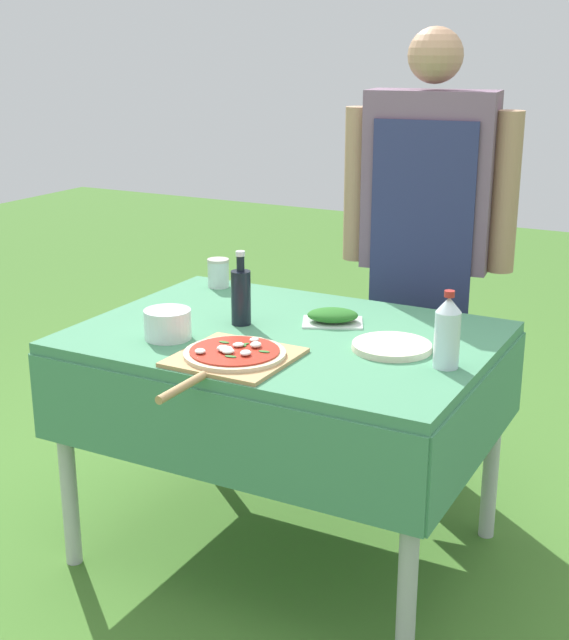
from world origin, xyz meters
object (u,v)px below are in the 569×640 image
at_px(plate_stack, 392,346).
at_px(sauce_jar, 218,275).
at_px(prep_table, 286,361).
at_px(herb_container, 333,316).
at_px(person_cook, 427,226).
at_px(water_bottle, 447,332).
at_px(pizza_on_peel, 233,356).
at_px(mixing_tub, 168,324).
at_px(oil_bottle, 241,296).

bearing_deg(plate_stack, sauce_jar, 156.57).
distance_m(prep_table, herb_container, 0.22).
xyz_separation_m(prep_table, plate_stack, (0.36, 0.00, 0.11)).
bearing_deg(prep_table, sauce_jar, 142.74).
relative_size(person_cook, water_bottle, 7.64).
height_order(person_cook, water_bottle, person_cook).
bearing_deg(plate_stack, prep_table, -179.74).
bearing_deg(pizza_on_peel, herb_container, 77.82).
bearing_deg(herb_container, pizza_on_peel, -102.62).
bearing_deg(herb_container, mixing_tub, -135.33).
height_order(person_cook, sauce_jar, person_cook).
distance_m(person_cook, oil_bottle, 0.84).
bearing_deg(mixing_tub, oil_bottle, 61.67).
height_order(mixing_tub, plate_stack, mixing_tub).
relative_size(prep_table, sauce_jar, 12.13).
bearing_deg(plate_stack, water_bottle, -20.39).
relative_size(prep_table, mixing_tub, 8.90).
bearing_deg(oil_bottle, herb_container, 29.63).
distance_m(oil_bottle, herb_container, 0.31).
relative_size(oil_bottle, sauce_jar, 2.27).
bearing_deg(herb_container, prep_table, -120.63).
height_order(person_cook, oil_bottle, person_cook).
xyz_separation_m(pizza_on_peel, sauce_jar, (-0.47, 0.68, 0.03)).
distance_m(pizza_on_peel, mixing_tub, 0.30).
height_order(prep_table, water_bottle, water_bottle).
distance_m(prep_table, person_cook, 0.84).
bearing_deg(sauce_jar, oil_bottle, -48.94).
relative_size(person_cook, oil_bottle, 7.04).
height_order(prep_table, oil_bottle, oil_bottle).
bearing_deg(prep_table, person_cook, 74.91).
distance_m(water_bottle, herb_container, 0.52).
relative_size(pizza_on_peel, water_bottle, 2.38).
bearing_deg(prep_table, oil_bottle, 177.65).
relative_size(prep_table, herb_container, 5.57).
bearing_deg(sauce_jar, mixing_tub, -72.50).
height_order(water_bottle, sauce_jar, water_bottle).
relative_size(water_bottle, sauce_jar, 2.09).
xyz_separation_m(oil_bottle, water_bottle, (0.73, -0.08, 0.01)).
xyz_separation_m(prep_table, water_bottle, (0.56, -0.07, 0.20)).
bearing_deg(pizza_on_peel, prep_table, 88.29).
xyz_separation_m(herb_container, mixing_tub, (-0.39, -0.39, 0.02)).
xyz_separation_m(herb_container, sauce_jar, (-0.58, 0.21, 0.02)).
xyz_separation_m(prep_table, sauce_jar, (-0.49, 0.37, 0.15)).
relative_size(plate_stack, sauce_jar, 2.25).
xyz_separation_m(person_cook, oil_bottle, (-0.37, -0.74, -0.14)).
bearing_deg(mixing_tub, plate_stack, 19.24).
bearing_deg(water_bottle, pizza_on_peel, -157.11).
bearing_deg(mixing_tub, water_bottle, 10.58).
xyz_separation_m(water_bottle, herb_container, (-0.46, 0.23, -0.08)).
xyz_separation_m(prep_table, herb_container, (0.09, 0.16, 0.12)).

